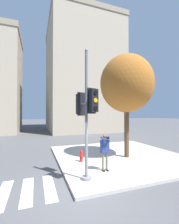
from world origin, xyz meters
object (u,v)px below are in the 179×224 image
street_tree (127,84)px  traffic_signal_pole (86,111)px  person_photographer (105,149)px  fire_hydrant (81,156)px

street_tree → traffic_signal_pole: bearing=-147.3°
traffic_signal_pole → person_photographer: 2.19m
street_tree → fire_hydrant: size_ratio=9.85×
person_photographer → street_tree: street_tree is taller
traffic_signal_pole → street_tree: bearing=32.7°
street_tree → person_photographer: bearing=-145.1°
traffic_signal_pole → fire_hydrant: (0.47, 2.30, -2.49)m
street_tree → fire_hydrant: street_tree is taller
traffic_signal_pole → street_tree: (3.45, 2.22, 1.81)m
traffic_signal_pole → street_tree: 4.48m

